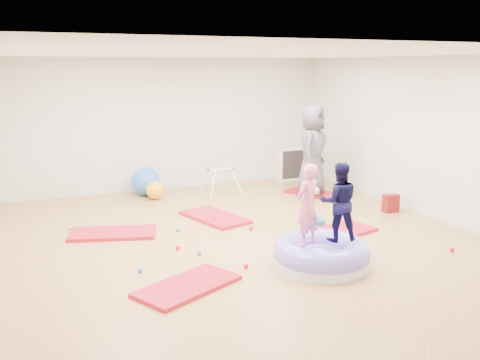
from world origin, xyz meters
name	(u,v)px	position (x,y,z in m)	size (l,w,h in m)	color
room	(248,151)	(0.00, 0.00, 1.40)	(7.01, 8.01, 2.81)	#AE7C58
gym_mat_front_left	(188,286)	(-1.39, -1.32, 0.03)	(1.28, 0.64, 0.05)	#B71333
gym_mat_mid_left	(113,233)	(-1.84, 1.14, 0.03)	(1.33, 0.67, 0.06)	#B71333
gym_mat_center_back	(215,217)	(-0.03, 1.35, 0.03)	(1.32, 0.66, 0.05)	#B71333
gym_mat_right	(337,232)	(1.47, -0.22, 0.03)	(1.28, 0.64, 0.05)	#B71333
gym_mat_rear_right	(315,193)	(2.52, 2.21, 0.02)	(1.19, 0.59, 0.05)	#B71333
inflatable_cushion	(321,255)	(0.48, -1.34, 0.16)	(1.30, 1.30, 0.41)	silver
child_pink	(307,201)	(0.24, -1.33, 0.92)	(0.40, 0.26, 1.08)	pink
child_navy	(339,198)	(0.72, -1.33, 0.91)	(0.52, 0.40, 1.07)	black
adult_caregiver	(312,150)	(2.42, 2.18, 0.95)	(0.88, 0.58, 1.81)	#4D4C58
infant	(312,190)	(2.33, 1.99, 0.16)	(0.36, 0.37, 0.21)	#C6ECFB
ball_pit_balls	(217,242)	(-0.48, 0.08, 0.03)	(5.01, 3.36, 0.07)	yellow
exercise_ball_blue	(146,181)	(-0.71, 3.55, 0.30)	(0.59, 0.59, 0.59)	blue
exercise_ball_orange	(155,190)	(-0.62, 3.14, 0.19)	(0.37, 0.37, 0.37)	orange
infant_play_gym	(221,177)	(0.72, 2.95, 0.38)	(0.74, 0.70, 0.57)	white
cube_shelf	(291,163)	(2.83, 3.79, 0.38)	(0.76, 0.37, 0.76)	white
balance_disc	(314,221)	(1.43, 0.41, 0.04)	(0.36, 0.36, 0.08)	#0E6477
backpack	(391,203)	(3.10, 0.50, 0.16)	(0.28, 0.17, 0.32)	red
yellow_toy	(165,296)	(-1.71, -1.46, 0.02)	(0.22, 0.22, 0.03)	yellow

